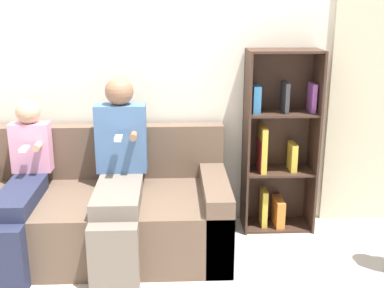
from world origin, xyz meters
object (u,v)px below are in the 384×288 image
at_px(child_seated, 21,186).
at_px(bookshelf, 277,146).
at_px(couch, 97,214).
at_px(adult_seated, 119,170).

bearing_deg(child_seated, bookshelf, 13.77).
relative_size(couch, child_seated, 1.75).
bearing_deg(adult_seated, child_seated, -175.69).
distance_m(adult_seated, child_seated, 0.69).
bearing_deg(couch, child_seated, -166.13).
relative_size(adult_seated, bookshelf, 0.88).
bearing_deg(adult_seated, bookshelf, 18.76).
height_order(couch, adult_seated, adult_seated).
distance_m(couch, bookshelf, 1.50).
distance_m(couch, adult_seated, 0.42).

